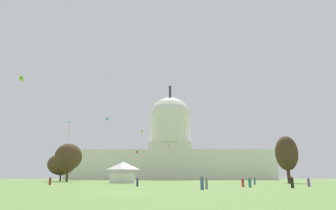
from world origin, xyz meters
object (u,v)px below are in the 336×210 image
Objects in this scene: person_denim_edge_west at (202,183)px; person_denim_front_right at (255,181)px; person_red_front_left at (243,183)px; person_navy_lawn_far_right at (137,182)px; capitol_building at (170,150)px; kite_magenta_low at (140,151)px; person_black_deep_crowd at (292,182)px; tree_east_mid at (287,153)px; kite_white_high at (105,77)px; person_teal_back_right at (250,183)px; person_maroon_lawn_far_left at (50,181)px; kite_turquoise_mid at (107,119)px; kite_red_low at (137,152)px; person_grey_near_tree_east at (206,183)px; person_purple_back_center at (309,183)px; event_tent at (123,172)px; tree_west_mid at (61,164)px; tree_west_near at (69,157)px; kite_lime_mid at (21,79)px; kite_gold_mid at (142,132)px; kite_orange_low at (169,147)px; kite_cyan_low at (72,124)px.

person_denim_edge_west is 31.03m from person_denim_front_right.
person_navy_lawn_far_right reaches higher than person_red_front_left.
capitol_building is 51.13m from kite_magenta_low.
person_navy_lawn_far_right is (-24.44, 7.12, -0.07)m from person_black_deep_crowd.
kite_white_high reaches higher than tree_east_mid.
person_red_front_left is at bearing 90.37° from person_teal_back_right.
person_maroon_lawn_far_left is 89.05m from kite_turquoise_mid.
kite_red_low is 0.27× the size of kite_white_high.
capitol_building is 49.22× the size of kite_turquoise_mid.
person_grey_near_tree_east is 111.85m from kite_white_high.
kite_magenta_low reaches higher than person_maroon_lawn_far_left.
person_purple_back_center is 111.70m from kite_white_high.
person_red_front_left is at bearing -139.40° from person_grey_near_tree_east.
kite_white_high reaches higher than event_tent.
tree_west_mid is 8.78× the size of person_denim_edge_west.
kite_turquoise_mid is (-52.49, 100.81, 30.09)m from person_black_deep_crowd.
person_red_front_left is 0.97× the size of person_teal_back_right.
capitol_building is 9.90× the size of tree_west_near.
kite_lime_mid is (-68.29, -16.84, 16.74)m from tree_east_mid.
person_teal_back_right is 112.72m from kite_turquoise_mid.
person_maroon_lawn_far_left is 60.82m from kite_gold_mid.
capitol_building is at bearing -122.30° from person_navy_lawn_far_right.
person_red_front_left is at bearing -71.68° from kite_red_low.
kite_red_low is (0.28, 28.10, 8.00)m from event_tent.
person_denim_edge_west is at bearing 130.54° from kite_gold_mid.
person_denim_front_right is at bearing -129.52° from person_grey_near_tree_east.
tree_east_mid is (70.48, -25.33, -0.89)m from tree_west_near.
person_denim_front_right is at bearing 149.26° from kite_gold_mid.
tree_east_mid is at bearing -134.95° from person_grey_near_tree_east.
kite_orange_low is (15.32, -8.59, 1.03)m from kite_magenta_low.
tree_west_mid is at bearing 132.79° from kite_white_high.
person_black_deep_crowd is (32.41, -37.64, -2.15)m from event_tent.
kite_magenta_low is at bearing -90.33° from person_grey_near_tree_east.
person_denim_edge_west is (-14.20, -6.43, -0.02)m from person_black_deep_crowd.
person_denim_front_right reaches higher than person_navy_lawn_far_right.
tree_west_mid is 96.42m from person_teal_back_right.
kite_white_high is (2.80, 68.86, 24.43)m from kite_lime_mid.
person_purple_back_center is (26.27, -150.21, -19.02)m from capitol_building.
person_denim_front_right is 1.30× the size of kite_lime_mid.
kite_magenta_low reaches higher than kite_cyan_low.
kite_cyan_low is 19.79m from kite_lime_mid.
person_grey_near_tree_east reaches higher than person_teal_back_right.
kite_white_high is at bearing -141.76° from person_purple_back_center.
event_tent reaches higher than person_black_deep_crowd.
kite_red_low is 12.03m from kite_gold_mid.
kite_white_high is at bearing 125.93° from kite_red_low.
kite_lime_mid is at bearing -79.57° from tree_west_mid.
person_teal_back_right is at bearing 111.92° from person_denim_front_right.
kite_orange_low is at bearing -147.05° from person_maroon_lawn_far_left.
person_teal_back_right is at bearing -51.51° from tree_west_mid.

